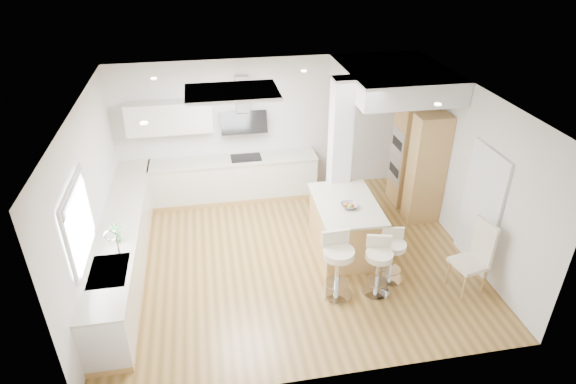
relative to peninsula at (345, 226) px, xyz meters
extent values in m
plane|color=olive|center=(-0.96, -0.10, -0.48)|extent=(6.00, 6.00, 0.00)
cube|color=silver|center=(-0.96, -0.10, -0.48)|extent=(6.00, 5.00, 0.02)
cube|color=silver|center=(-0.96, 2.40, 0.92)|extent=(6.00, 0.04, 2.80)
cube|color=silver|center=(-3.96, -0.10, 0.92)|extent=(0.04, 5.00, 2.80)
cube|color=silver|center=(2.04, -0.10, 0.92)|extent=(0.04, 5.00, 2.80)
cube|color=silver|center=(-1.76, 0.50, 2.30)|extent=(1.40, 0.95, 0.05)
cube|color=white|center=(-1.76, 0.50, 2.28)|extent=(1.25, 0.80, 0.03)
cylinder|color=white|center=(-2.96, 1.40, 2.31)|extent=(0.10, 0.10, 0.02)
cylinder|color=white|center=(-2.96, -0.60, 2.31)|extent=(0.10, 0.10, 0.02)
cylinder|color=white|center=(-0.46, 1.40, 2.31)|extent=(0.10, 0.10, 0.02)
cylinder|color=white|center=(1.04, 0.90, 2.31)|extent=(0.10, 0.10, 0.02)
cylinder|color=white|center=(1.04, -0.60, 2.31)|extent=(0.10, 0.10, 0.02)
cube|color=white|center=(-3.92, -1.00, 1.17)|extent=(0.03, 1.15, 0.95)
cube|color=silver|center=(-3.91, -1.00, 1.68)|extent=(0.04, 1.28, 0.06)
cube|color=silver|center=(-3.91, -1.00, 0.67)|extent=(0.04, 1.28, 0.06)
cube|color=silver|center=(-3.91, -1.61, 1.17)|extent=(0.04, 0.06, 0.95)
cube|color=silver|center=(-3.91, -0.39, 1.17)|extent=(0.04, 0.06, 0.95)
cube|color=#A0A2A8|center=(-3.89, -1.00, 1.60)|extent=(0.03, 1.18, 0.14)
cube|color=#443C35|center=(2.03, -0.70, 0.52)|extent=(0.02, 0.90, 2.00)
cube|color=silver|center=(2.01, -0.70, 0.52)|extent=(0.05, 1.00, 2.10)
cube|color=tan|center=(-3.66, 0.15, -0.43)|extent=(0.60, 4.50, 0.10)
cube|color=beige|center=(-3.66, 0.15, 0.00)|extent=(0.60, 4.50, 0.76)
cube|color=beige|center=(-3.66, 0.15, 0.40)|extent=(0.63, 4.50, 0.04)
cube|color=#A3A4A8|center=(-3.66, -1.10, 0.41)|extent=(0.50, 0.75, 0.02)
cube|color=#A3A4A8|center=(-3.66, -1.28, 0.36)|extent=(0.40, 0.34, 0.10)
cube|color=#A3A4A8|center=(-3.66, -0.92, 0.36)|extent=(0.40, 0.34, 0.10)
cylinder|color=silver|center=(-3.54, -0.80, 0.60)|extent=(0.02, 0.02, 0.36)
torus|color=silver|center=(-3.61, -0.80, 0.78)|extent=(0.18, 0.02, 0.18)
imported|color=#448645|center=(-3.61, -0.45, 0.59)|extent=(0.17, 0.12, 0.33)
cube|color=tan|center=(-1.71, 2.10, -0.43)|extent=(3.30, 0.60, 0.10)
cube|color=beige|center=(-1.71, 2.10, 0.00)|extent=(3.30, 0.60, 0.76)
cube|color=beige|center=(-1.71, 2.10, 0.40)|extent=(3.33, 0.63, 0.04)
cube|color=black|center=(-1.46, 2.10, 0.43)|extent=(0.60, 0.40, 0.01)
cube|color=beige|center=(-2.86, 2.23, 1.32)|extent=(1.60, 0.34, 0.60)
cube|color=#A3A4A8|center=(-1.46, 2.30, 1.67)|extent=(0.25, 0.18, 0.70)
cube|color=black|center=(-1.46, 2.22, 1.12)|extent=(0.90, 0.26, 0.44)
cube|color=silver|center=(0.09, 0.85, 0.92)|extent=(0.35, 0.35, 2.80)
cube|color=silver|center=(1.14, 1.30, 2.12)|extent=(1.78, 2.20, 0.40)
cube|color=tan|center=(1.72, 1.40, 0.57)|extent=(0.62, 0.62, 2.10)
cube|color=tan|center=(1.72, 0.70, 0.57)|extent=(0.62, 0.40, 2.10)
cube|color=#A3A4A8|center=(1.41, 1.40, 0.82)|extent=(0.02, 0.55, 0.55)
cube|color=#A3A4A8|center=(1.41, 1.40, 0.24)|extent=(0.02, 0.55, 0.55)
cube|color=black|center=(1.40, 1.40, 0.82)|extent=(0.01, 0.45, 0.18)
cube|color=black|center=(1.40, 1.40, 0.24)|extent=(0.01, 0.45, 0.18)
cube|color=tan|center=(0.00, 0.00, -0.03)|extent=(0.97, 1.48, 0.90)
cube|color=beige|center=(0.00, 0.00, 0.44)|extent=(1.06, 1.57, 0.04)
imported|color=gray|center=(0.00, -0.16, 0.50)|extent=(0.28, 0.28, 0.07)
sphere|color=#D36318|center=(0.04, -0.16, 0.50)|extent=(0.07, 0.07, 0.07)
sphere|color=#D36318|center=(-0.04, -0.13, 0.50)|extent=(0.07, 0.07, 0.07)
sphere|color=#75A637|center=(0.00, -0.20, 0.50)|extent=(0.07, 0.07, 0.07)
cylinder|color=silver|center=(-0.44, -1.14, -0.46)|extent=(0.51, 0.51, 0.03)
cylinder|color=silver|center=(-0.44, -1.14, -0.09)|extent=(0.08, 0.08, 0.71)
cylinder|color=silver|center=(-0.44, -1.14, -0.23)|extent=(0.39, 0.39, 0.02)
cylinder|color=beige|center=(-0.44, -1.14, 0.32)|extent=(0.49, 0.49, 0.11)
cube|color=beige|center=(-0.45, -0.97, 0.48)|extent=(0.42, 0.08, 0.24)
cylinder|color=silver|center=(0.18, -1.19, -0.46)|extent=(0.52, 0.52, 0.03)
cylinder|color=silver|center=(0.18, -1.19, -0.13)|extent=(0.08, 0.08, 0.64)
cylinder|color=silver|center=(0.18, -1.19, -0.26)|extent=(0.40, 0.40, 0.01)
cylinder|color=beige|center=(0.18, -1.19, 0.23)|extent=(0.49, 0.49, 0.10)
cube|color=beige|center=(0.21, -1.04, 0.38)|extent=(0.37, 0.13, 0.22)
cylinder|color=silver|center=(0.51, -0.94, -0.46)|extent=(0.46, 0.46, 0.03)
cylinder|color=silver|center=(0.51, -0.94, -0.16)|extent=(0.07, 0.07, 0.59)
cylinder|color=silver|center=(0.51, -0.94, -0.27)|extent=(0.35, 0.35, 0.01)
cylinder|color=beige|center=(0.51, -0.94, 0.18)|extent=(0.44, 0.44, 0.09)
cube|color=beige|center=(0.53, -0.79, 0.32)|extent=(0.35, 0.10, 0.20)
cube|color=beige|center=(1.57, -1.34, 0.01)|extent=(0.55, 0.55, 0.06)
cube|color=beige|center=(1.77, -1.30, 0.34)|extent=(0.14, 0.43, 0.74)
cylinder|color=tan|center=(1.42, -1.56, -0.25)|extent=(0.04, 0.04, 0.45)
cylinder|color=tan|center=(1.35, -1.20, -0.25)|extent=(0.04, 0.04, 0.45)
cylinder|color=tan|center=(1.78, -1.49, -0.25)|extent=(0.04, 0.04, 0.45)
cylinder|color=tan|center=(1.71, -1.13, -0.25)|extent=(0.04, 0.04, 0.45)
camera|label=1|loc=(-2.17, -6.59, 4.56)|focal=30.00mm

